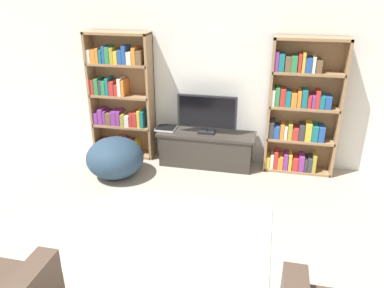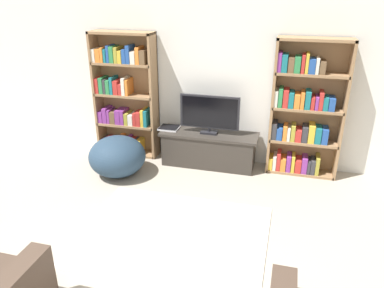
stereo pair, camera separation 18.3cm
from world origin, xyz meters
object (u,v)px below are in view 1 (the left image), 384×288
(bookshelf_right, at_px, (300,111))
(laptop, at_px, (166,128))
(bookshelf_left, at_px, (120,98))
(beanbag_ottoman, at_px, (115,158))
(tv_stand, at_px, (206,149))
(television, at_px, (207,113))

(bookshelf_right, xyz_separation_m, laptop, (-1.90, -0.09, -0.37))
(bookshelf_left, distance_m, beanbag_ottoman, 1.00)
(bookshelf_left, relative_size, tv_stand, 1.33)
(bookshelf_right, distance_m, beanbag_ottoman, 2.63)
(bookshelf_right, bearing_deg, laptop, -177.20)
(laptop, bearing_deg, bookshelf_left, 172.82)
(bookshelf_left, height_order, beanbag_ottoman, bookshelf_left)
(laptop, bearing_deg, television, -1.89)
(bookshelf_right, height_order, laptop, bookshelf_right)
(bookshelf_left, bearing_deg, laptop, -7.18)
(bookshelf_left, distance_m, tv_stand, 1.51)
(beanbag_ottoman, bearing_deg, television, 28.84)
(tv_stand, xyz_separation_m, beanbag_ottoman, (-1.17, -0.64, 0.03))
(laptop, relative_size, beanbag_ottoman, 0.37)
(bookshelf_left, relative_size, bookshelf_right, 1.00)
(laptop, bearing_deg, bookshelf_right, 2.80)
(laptop, height_order, beanbag_ottoman, beanbag_ottoman)
(bookshelf_left, distance_m, bookshelf_right, 2.64)
(bookshelf_left, distance_m, television, 1.36)
(tv_stand, bearing_deg, bookshelf_left, 175.14)
(bookshelf_left, relative_size, beanbag_ottoman, 2.38)
(television, bearing_deg, beanbag_ottoman, -151.16)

